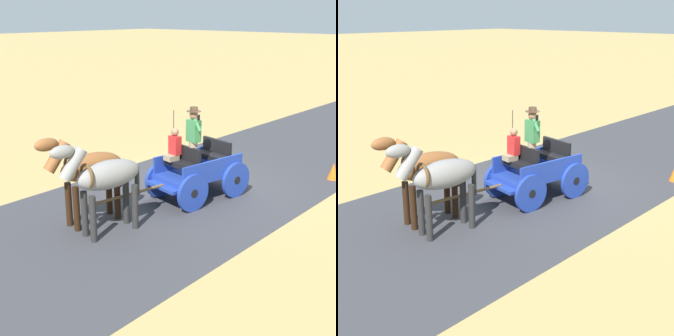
{
  "view_description": "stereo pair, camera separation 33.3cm",
  "coord_description": "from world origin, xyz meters",
  "views": [
    {
      "loc": [
        -7.8,
        10.29,
        4.72
      ],
      "look_at": [
        -0.35,
        2.0,
        1.1
      ],
      "focal_mm": 51.23,
      "sensor_mm": 36.0,
      "label": 1
    },
    {
      "loc": [
        -8.05,
        10.07,
        4.72
      ],
      "look_at": [
        -0.35,
        2.0,
        1.1
      ],
      "focal_mm": 51.23,
      "sensor_mm": 36.0,
      "label": 2
    }
  ],
  "objects": [
    {
      "name": "ground_plane",
      "position": [
        0.0,
        0.0,
        0.0
      ],
      "size": [
        200.0,
        200.0,
        0.0
      ],
      "primitive_type": "plane",
      "color": "tan"
    },
    {
      "name": "road_surface",
      "position": [
        0.0,
        0.0,
        0.0
      ],
      "size": [
        6.0,
        160.0,
        0.01
      ],
      "primitive_type": "cube",
      "color": "#38383D",
      "rests_on": "ground"
    },
    {
      "name": "horse_off_side",
      "position": [
        0.47,
        3.82,
        1.32
      ],
      "size": [
        0.79,
        2.15,
        2.21
      ],
      "color": "brown",
      "rests_on": "ground"
    },
    {
      "name": "horse_drawn_carriage",
      "position": [
        -0.34,
        0.88,
        0.82
      ],
      "size": [
        1.76,
        4.51,
        2.5
      ],
      "color": "#1E3899",
      "rests_on": "ground"
    },
    {
      "name": "horse_near_side",
      "position": [
        -0.24,
        3.93,
        1.32
      ],
      "size": [
        0.8,
        2.15,
        2.21
      ],
      "color": "gray",
      "rests_on": "ground"
    }
  ]
}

